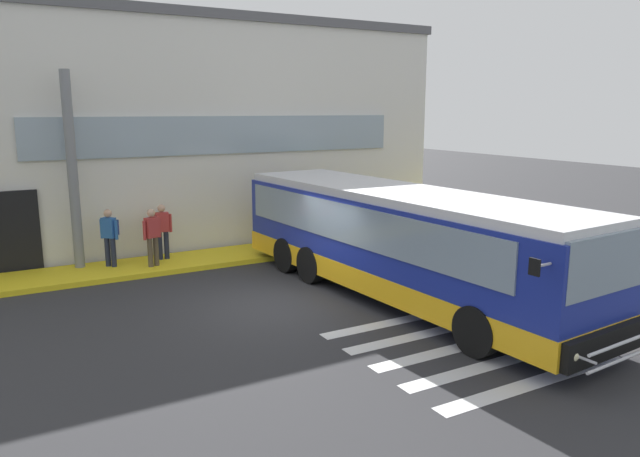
# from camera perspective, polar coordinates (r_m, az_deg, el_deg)

# --- Properties ---
(ground_plane) EXTENTS (80.00, 90.00, 0.02)m
(ground_plane) POSITION_cam_1_polar(r_m,az_deg,el_deg) (14.56, -3.72, -7.19)
(ground_plane) COLOR #2B2B2D
(ground_plane) RESTS_ON ground
(bay_paint_stripes) EXTENTS (4.40, 3.96, 0.01)m
(bay_paint_stripes) POSITION_cam_1_polar(r_m,az_deg,el_deg) (12.36, 13.67, -10.90)
(bay_paint_stripes) COLOR silver
(bay_paint_stripes) RESTS_ON ground
(terminal_building) EXTENTS (20.08, 13.80, 7.68)m
(terminal_building) POSITION_cam_1_polar(r_m,az_deg,el_deg) (24.60, -17.26, 9.04)
(terminal_building) COLOR silver
(terminal_building) RESTS_ON ground
(boarding_curb) EXTENTS (22.28, 2.00, 0.15)m
(boarding_curb) POSITION_cam_1_polar(r_m,az_deg,el_deg) (18.81, -10.11, -2.79)
(boarding_curb) COLOR yellow
(boarding_curb) RESTS_ON ground
(entry_support_column) EXTENTS (0.28, 0.28, 5.54)m
(entry_support_column) POSITION_cam_1_polar(r_m,az_deg,el_deg) (18.06, -22.64, 5.10)
(entry_support_column) COLOR slate
(entry_support_column) RESTS_ON boarding_curb
(bus_main_foreground) EXTENTS (3.34, 11.49, 2.70)m
(bus_main_foreground) POSITION_cam_1_polar(r_m,az_deg,el_deg) (14.80, 7.64, -1.56)
(bus_main_foreground) COLOR navy
(bus_main_foreground) RESTS_ON ground
(passenger_near_column) EXTENTS (0.50, 0.52, 1.68)m
(passenger_near_column) POSITION_cam_1_polar(r_m,az_deg,el_deg) (18.09, -19.49, -0.46)
(passenger_near_column) COLOR #1E2338
(passenger_near_column) RESTS_ON boarding_curb
(passenger_by_doorway) EXTENTS (0.56, 0.34, 1.68)m
(passenger_by_doorway) POSITION_cam_1_polar(r_m,az_deg,el_deg) (17.74, -15.78, -0.57)
(passenger_by_doorway) COLOR #4C4233
(passenger_by_doorway) RESTS_ON boarding_curb
(passenger_at_curb_edge) EXTENTS (0.59, 0.23, 1.68)m
(passenger_at_curb_edge) POSITION_cam_1_polar(r_m,az_deg,el_deg) (18.51, -14.87, -0.04)
(passenger_at_curb_edge) COLOR #1E2338
(passenger_at_curb_edge) RESTS_ON boarding_curb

